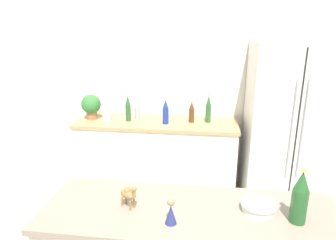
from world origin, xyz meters
name	(u,v)px	position (x,y,z in m)	size (l,w,h in m)	color
wall_back	(190,84)	(0.00, 2.73, 1.27)	(8.00, 0.06, 2.55)	white
back_counter	(157,155)	(-0.36, 2.40, 0.44)	(1.89, 0.63, 0.88)	white
refrigerator	(287,127)	(1.09, 2.32, 0.90)	(0.84, 0.75, 1.80)	white
potted_plant	(91,105)	(-1.15, 2.39, 1.05)	(0.23, 0.23, 0.30)	#9E6B47
paper_towel_roll	(107,111)	(-0.95, 2.35, 1.00)	(0.10, 0.10, 0.23)	white
back_bottle_0	(137,110)	(-0.60, 2.44, 1.00)	(0.07, 0.07, 0.24)	#B2B7BC
back_bottle_1	(208,109)	(0.24, 2.43, 1.04)	(0.06, 0.06, 0.33)	#2D6033
back_bottle_2	(192,112)	(0.05, 2.41, 1.00)	(0.06, 0.06, 0.25)	brown
back_bottle_3	(166,112)	(-0.24, 2.32, 1.02)	(0.07, 0.07, 0.29)	navy
back_bottle_4	(128,109)	(-0.69, 2.37, 1.03)	(0.06, 0.06, 0.31)	#2D6033
wine_bottle	(300,198)	(0.71, 0.51, 1.09)	(0.08, 0.08, 0.30)	#235628
fruit_bowl	(259,206)	(0.52, 0.59, 0.97)	(0.20, 0.20, 0.05)	white
camel_figurine	(128,194)	(-0.21, 0.52, 1.03)	(0.12, 0.10, 0.15)	olive
wise_man_figurine_blue	(171,213)	(0.05, 0.41, 1.01)	(0.06, 0.06, 0.14)	navy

